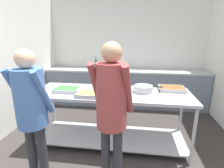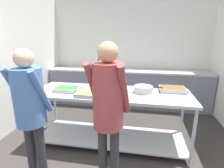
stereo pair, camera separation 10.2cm
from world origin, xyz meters
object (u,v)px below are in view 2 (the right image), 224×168
serving_tray_vegetables (91,94)px  guest_serving_left (30,102)px  broccoli_bowl (117,92)px  plate_stack (42,91)px  serving_tray_roast (67,89)px  sauce_pan (143,89)px  water_bottle (99,64)px  serving_tray_greens (172,89)px  guest_serving_right (108,102)px

serving_tray_vegetables → guest_serving_left: guest_serving_left is taller
serving_tray_vegetables → broccoli_bowl: (0.36, 0.11, 0.02)m
plate_stack → serving_tray_roast: 0.37m
serving_tray_roast → guest_serving_left: 0.78m
sauce_pan → water_bottle: size_ratio=1.39×
serving_tray_vegetables → broccoli_bowl: size_ratio=1.83×
plate_stack → serving_tray_greens: size_ratio=0.57×
broccoli_bowl → sauce_pan: bearing=29.1°
plate_stack → serving_tray_roast: bearing=23.0°
water_bottle → guest_serving_left: bearing=-93.5°
sauce_pan → guest_serving_right: bearing=-112.2°
broccoli_bowl → sauce_pan: broccoli_bowl is taller
plate_stack → broccoli_bowl: bearing=4.2°
broccoli_bowl → serving_tray_greens: broccoli_bowl is taller
sauce_pan → serving_tray_greens: sauce_pan is taller
plate_stack → broccoli_bowl: size_ratio=0.97×
sauce_pan → water_bottle: water_bottle is taller
serving_tray_greens → guest_serving_right: bearing=-127.9°
broccoli_bowl → guest_serving_left: guest_serving_left is taller
broccoli_bowl → guest_serving_left: size_ratio=0.15×
serving_tray_roast → serving_tray_greens: bearing=10.4°
serving_tray_roast → serving_tray_vegetables: 0.47m
serving_tray_roast → water_bottle: (0.05, 1.77, 0.14)m
serving_tray_roast → guest_serving_right: bearing=-42.6°
guest_serving_right → water_bottle: size_ratio=5.42×
serving_tray_vegetables → guest_serving_left: (-0.54, -0.60, 0.07)m
serving_tray_vegetables → sauce_pan: sauce_pan is taller
serving_tray_greens → serving_tray_roast: bearing=-169.6°
broccoli_bowl → water_bottle: size_ratio=0.76×
guest_serving_left → serving_tray_greens: bearing=31.7°
broccoli_bowl → serving_tray_greens: size_ratio=0.59×
serving_tray_vegetables → serving_tray_greens: same height
serving_tray_vegetables → guest_serving_left: size_ratio=0.27×
plate_stack → serving_tray_vegetables: size_ratio=0.53×
plate_stack → guest_serving_right: guest_serving_right is taller
serving_tray_roast → water_bottle: water_bottle is taller
sauce_pan → guest_serving_right: guest_serving_right is taller
serving_tray_greens → guest_serving_left: (-1.72, -1.06, 0.07)m
serving_tray_roast → water_bottle: bearing=88.4°
plate_stack → serving_tray_vegetables: bearing=-1.9°
plate_stack → serving_tray_vegetables: 0.77m
plate_stack → sauce_pan: 1.53m
broccoli_bowl → serving_tray_greens: 0.89m
plate_stack → guest_serving_right: bearing=-27.6°
serving_tray_vegetables → sauce_pan: size_ratio=0.99×
water_bottle → plate_stack: bearing=-101.4°
serving_tray_greens → guest_serving_left: 2.02m
plate_stack → guest_serving_left: bearing=-69.6°
guest_serving_left → broccoli_bowl: bearing=38.0°
serving_tray_roast → guest_serving_left: guest_serving_left is taller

